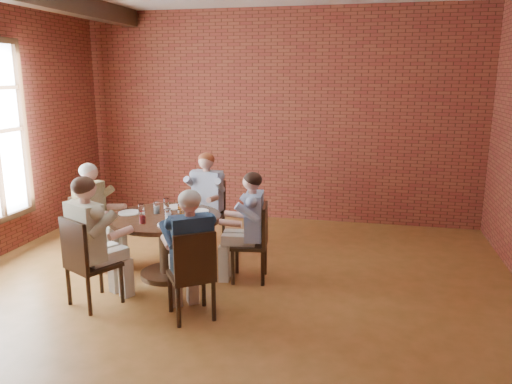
% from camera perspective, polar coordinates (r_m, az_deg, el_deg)
% --- Properties ---
extents(floor, '(7.00, 7.00, 0.00)m').
position_cam_1_polar(floor, '(5.31, -4.78, -13.10)').
color(floor, '#9E6230').
rests_on(floor, ground).
extents(wall_back, '(7.00, 0.00, 7.00)m').
position_cam_1_polar(wall_back, '(8.20, 2.39, 8.58)').
color(wall_back, brown).
rests_on(wall_back, ground).
extents(dining_table, '(1.30, 1.30, 0.75)m').
position_cam_1_polar(dining_table, '(5.99, -10.22, -4.73)').
color(dining_table, black).
rests_on(dining_table, floor).
extents(chair_a, '(0.45, 0.45, 0.91)m').
position_cam_1_polar(chair_a, '(5.81, -0.00, -5.43)').
color(chair_a, black).
rests_on(chair_a, floor).
extents(diner_a, '(0.67, 0.57, 1.29)m').
position_cam_1_polar(diner_a, '(5.77, -0.78, -4.03)').
color(diner_a, '#405FA6').
rests_on(diner_a, floor).
extents(chair_b, '(0.46, 0.46, 0.93)m').
position_cam_1_polar(chair_b, '(7.05, -5.43, -2.07)').
color(chair_b, black).
rests_on(chair_b, floor).
extents(diner_b, '(0.59, 0.69, 1.32)m').
position_cam_1_polar(diner_b, '(6.93, -5.74, -1.01)').
color(diner_b, '#8A95B0').
rests_on(diner_b, floor).
extents(chair_c, '(0.46, 0.46, 0.92)m').
position_cam_1_polar(chair_c, '(6.58, -18.45, -3.82)').
color(chair_c, black).
rests_on(chair_c, floor).
extents(diner_c, '(0.69, 0.58, 1.31)m').
position_cam_1_polar(diner_c, '(6.49, -17.97, -2.62)').
color(diner_c, brown).
rests_on(diner_c, floor).
extents(chair_d, '(0.60, 0.60, 0.96)m').
position_cam_1_polar(chair_d, '(5.42, -18.94, -7.30)').
color(chair_d, black).
rests_on(chair_d, floor).
extents(diner_d, '(0.80, 0.85, 1.37)m').
position_cam_1_polar(diner_d, '(5.41, -18.25, -5.41)').
color(diner_d, '#C6B09C').
rests_on(diner_d, floor).
extents(chair_e, '(0.57, 0.57, 0.92)m').
position_cam_1_polar(chair_e, '(4.91, -7.23, -9.05)').
color(chair_e, black).
rests_on(chair_e, floor).
extents(diner_e, '(0.77, 0.80, 1.30)m').
position_cam_1_polar(diner_e, '(4.93, -7.52, -7.11)').
color(diner_e, '#192D48').
rests_on(diner_e, floor).
extents(plate_a, '(0.26, 0.26, 0.01)m').
position_cam_1_polar(plate_a, '(6.04, -6.63, -2.21)').
color(plate_a, white).
rests_on(plate_a, dining_table).
extents(plate_b, '(0.26, 0.26, 0.01)m').
position_cam_1_polar(plate_b, '(6.28, -9.01, -1.69)').
color(plate_b, white).
rests_on(plate_b, dining_table).
extents(plate_c, '(0.26, 0.26, 0.01)m').
position_cam_1_polar(plate_c, '(6.13, -14.28, -2.30)').
color(plate_c, white).
rests_on(plate_c, dining_table).
extents(plate_d, '(0.26, 0.26, 0.01)m').
position_cam_1_polar(plate_d, '(5.56, -9.90, -3.65)').
color(plate_d, white).
rests_on(plate_d, dining_table).
extents(glass_a, '(0.07, 0.07, 0.14)m').
position_cam_1_polar(glass_a, '(5.85, -7.68, -2.10)').
color(glass_a, white).
rests_on(glass_a, dining_table).
extents(glass_b, '(0.07, 0.07, 0.14)m').
position_cam_1_polar(glass_b, '(5.98, -8.61, -1.79)').
color(glass_b, white).
rests_on(glass_b, dining_table).
extents(glass_c, '(0.07, 0.07, 0.14)m').
position_cam_1_polar(glass_c, '(6.20, -10.21, -1.34)').
color(glass_c, white).
rests_on(glass_c, dining_table).
extents(glass_d, '(0.07, 0.07, 0.14)m').
position_cam_1_polar(glass_d, '(6.03, -11.30, -1.77)').
color(glass_d, white).
rests_on(glass_d, dining_table).
extents(glass_e, '(0.07, 0.07, 0.14)m').
position_cam_1_polar(glass_e, '(5.97, -12.97, -2.02)').
color(glass_e, white).
rests_on(glass_e, dining_table).
extents(glass_f, '(0.07, 0.07, 0.14)m').
position_cam_1_polar(glass_f, '(5.66, -12.87, -2.83)').
color(glass_f, white).
rests_on(glass_f, dining_table).
extents(glass_g, '(0.07, 0.07, 0.14)m').
position_cam_1_polar(glass_g, '(5.71, -10.01, -2.57)').
color(glass_g, white).
rests_on(glass_g, dining_table).
extents(glass_h, '(0.07, 0.07, 0.14)m').
position_cam_1_polar(glass_h, '(5.66, -8.63, -2.67)').
color(glass_h, white).
rests_on(glass_h, dining_table).
extents(smartphone, '(0.07, 0.13, 0.01)m').
position_cam_1_polar(smartphone, '(5.46, -9.29, -3.98)').
color(smartphone, black).
rests_on(smartphone, dining_table).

